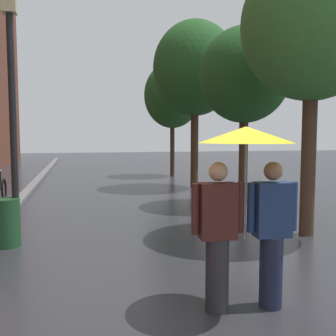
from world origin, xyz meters
The scene contains 9 objects.
ground_plane centered at (0.00, 0.00, 0.00)m, with size 80.00×80.00×0.00m, color #2D2D33.
kerb_strip centered at (-3.20, 10.00, 0.06)m, with size 0.30×36.00×0.12m, color slate.
street_tree_0 centered at (2.85, 2.30, 4.00)m, with size 2.69×2.69×5.45m.
street_tree_1 centered at (2.97, 5.57, 3.58)m, with size 2.48×2.48×4.91m.
street_tree_2 centered at (2.72, 9.37, 4.38)m, with size 3.07×3.07×6.13m.
street_tree_3 centered at (2.91, 13.56, 3.84)m, with size 2.69×2.69×5.40m.
couple_under_umbrella centered at (0.29, -0.40, 1.34)m, with size 1.22×1.05×2.05m.
street_lamp_post centered at (-2.60, 2.89, 2.54)m, with size 0.24×0.24×4.36m.
litter_bin centered at (-2.74, 2.79, 0.42)m, with size 0.44×0.44×0.85m, color #1E4C28.
Camera 1 is at (-1.50, -4.27, 1.95)m, focal length 40.85 mm.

